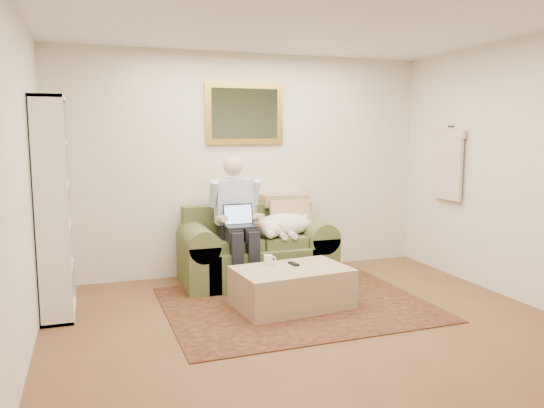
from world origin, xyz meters
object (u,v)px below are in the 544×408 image
sleeping_dog (284,225)px  coffee_mug (268,260)px  ottoman (292,288)px  seated_man (238,223)px  bookshelf (54,207)px  laptop (240,221)px  sofa (256,256)px

sleeping_dog → coffee_mug: size_ratio=6.95×
sleeping_dog → ottoman: sleeping_dog is taller
seated_man → ottoman: size_ratio=1.33×
ottoman → bookshelf: 2.34m
laptop → ottoman: (0.30, -0.78, -0.55)m
coffee_mug → sofa: bearing=80.9°
ottoman → bookshelf: (-2.12, 0.56, 0.81)m
sofa → ottoman: bearing=-87.3°
laptop → coffee_mug: size_ratio=3.28×
sofa → bookshelf: size_ratio=0.84×
sleeping_dog → bookshelf: (-2.38, -0.35, 0.35)m
sleeping_dog → ottoman: size_ratio=0.65×
seated_man → ottoman: 1.03m
sleeping_dog → coffee_mug: 0.87m
coffee_mug → bookshelf: size_ratio=0.05×
sleeping_dog → seated_man: bearing=-172.9°
sofa → coffee_mug: (-0.13, -0.81, 0.15)m
ottoman → bookshelf: bookshelf is taller
sofa → coffee_mug: 0.84m
sleeping_dog → ottoman: (-0.25, -0.91, -0.45)m
laptop → coffee_mug: (0.12, -0.59, -0.31)m
sofa → bookshelf: bearing=-168.1°
seated_man → sleeping_dog: 0.56m
coffee_mug → bookshelf: bookshelf is taller
seated_man → laptop: bearing=-90.0°
seated_man → coffee_mug: (0.12, -0.66, -0.27)m
sofa → ottoman: (0.05, -1.00, -0.10)m
coffee_mug → bookshelf: bearing=169.1°
seated_man → sleeping_dog: bearing=7.1°
seated_man → sofa: bearing=31.5°
laptop → sleeping_dog: bearing=13.6°
bookshelf → ottoman: bearing=-14.8°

